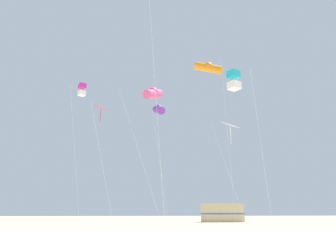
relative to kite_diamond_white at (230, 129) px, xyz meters
name	(u,v)px	position (x,y,z in m)	size (l,w,h in m)	color
kite_diamond_white	(230,129)	(0.00, 0.00, 0.00)	(1.96, 1.96, 7.07)	silver
kite_diamond_scarlet	(101,112)	(-8.59, 5.14, 2.41)	(2.20, 2.20, 9.63)	silver
kite_box_cyan	(234,80)	(-0.14, -1.77, 2.45)	(2.20, 2.20, 9.66)	silver
kite_box_magenta	(82,90)	(-10.99, 9.43, 5.79)	(1.79, 1.33, 13.01)	silver
kite_tube_orange	(209,68)	(0.26, 6.39, 7.08)	(3.12, 2.69, 14.41)	silver
kite_tube_rainbow	(153,93)	(-4.62, 4.33, 3.76)	(3.43, 3.83, 11.09)	silver
kite_tube_violet	(159,110)	(-3.85, 10.10, 4.30)	(1.63, 2.58, 11.62)	silver
rv_van_tan	(222,213)	(7.61, 32.88, -5.23)	(6.52, 2.56, 2.80)	#C6B28C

